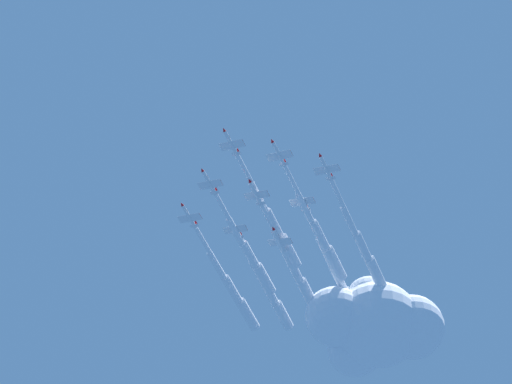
% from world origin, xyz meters
% --- Properties ---
extents(jet_lead, '(36.78, 44.70, 4.51)m').
position_xyz_m(jet_lead, '(-8.71, -10.45, 167.26)').
color(jet_lead, silver).
extents(jet_port_inner, '(38.01, 45.79, 4.45)m').
position_xyz_m(jet_port_inner, '(-24.32, -11.41, 167.59)').
color(jet_port_inner, silver).
extents(jet_starboard_inner, '(34.70, 41.96, 4.50)m').
position_xyz_m(jet_starboard_inner, '(-3.88, -23.05, 166.30)').
color(jet_starboard_inner, silver).
extents(jet_port_mid, '(35.70, 44.83, 4.52)m').
position_xyz_m(jet_port_mid, '(-19.36, -25.12, 166.24)').
color(jet_port_mid, silver).
extents(jet_starboard_mid, '(36.56, 44.74, 4.46)m').
position_xyz_m(jet_starboard_mid, '(-38.18, -10.93, 165.77)').
color(jet_starboard_mid, silver).
extents(jet_port_outer, '(36.99, 44.93, 4.45)m').
position_xyz_m(jet_port_outer, '(-1.93, -39.38, 167.67)').
color(jet_port_outer, silver).
extents(jet_starboard_outer, '(37.46, 47.10, 4.51)m').
position_xyz_m(jet_starboard_outer, '(-35.30, -26.83, 168.64)').
color(jet_starboard_outer, silver).
extents(jet_trail_port, '(33.22, 41.12, 4.48)m').
position_xyz_m(jet_trail_port, '(-14.27, -37.10, 166.98)').
color(jet_trail_port, silver).
extents(jet_trail_starboard, '(36.18, 44.80, 4.55)m').
position_xyz_m(jet_trail_starboard, '(-30.98, -39.71, 165.47)').
color(jet_trail_starboard, silver).
extents(cloud_puff, '(46.39, 35.85, 31.04)m').
position_xyz_m(cloud_puff, '(-50.25, -37.65, 162.20)').
color(cloud_puff, white).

